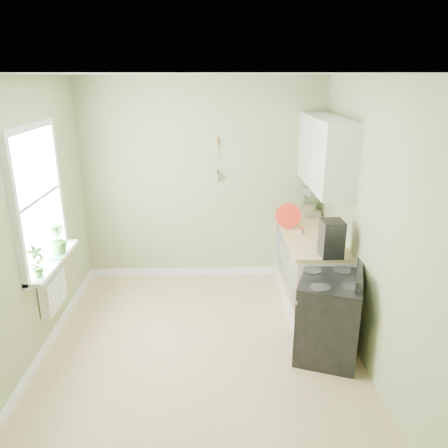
{
  "coord_description": "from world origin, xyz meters",
  "views": [
    {
      "loc": [
        0.15,
        -3.86,
        2.69
      ],
      "look_at": [
        0.25,
        0.55,
        1.18
      ],
      "focal_mm": 35.0,
      "sensor_mm": 36.0,
      "label": 1
    }
  ],
  "objects_px": {
    "kettle": "(286,213)",
    "coffee_maker": "(331,239)",
    "stand_mixer": "(308,201)",
    "stove": "(329,316)"
  },
  "relations": [
    {
      "from": "kettle",
      "to": "coffee_maker",
      "type": "height_order",
      "value": "coffee_maker"
    },
    {
      "from": "stand_mixer",
      "to": "coffee_maker",
      "type": "bearing_deg",
      "value": -92.47
    },
    {
      "from": "kettle",
      "to": "coffee_maker",
      "type": "bearing_deg",
      "value": -76.29
    },
    {
      "from": "stand_mixer",
      "to": "kettle",
      "type": "xyz_separation_m",
      "value": [
        -0.34,
        -0.29,
        -0.07
      ]
    },
    {
      "from": "stove",
      "to": "kettle",
      "type": "xyz_separation_m",
      "value": [
        -0.21,
        1.54,
        0.59
      ]
    },
    {
      "from": "stove",
      "to": "coffee_maker",
      "type": "bearing_deg",
      "value": 79.75
    },
    {
      "from": "coffee_maker",
      "to": "stand_mixer",
      "type": "bearing_deg",
      "value": 87.53
    },
    {
      "from": "stand_mixer",
      "to": "kettle",
      "type": "height_order",
      "value": "stand_mixer"
    },
    {
      "from": "stand_mixer",
      "to": "kettle",
      "type": "distance_m",
      "value": 0.46
    },
    {
      "from": "kettle",
      "to": "stove",
      "type": "bearing_deg",
      "value": -82.25
    }
  ]
}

